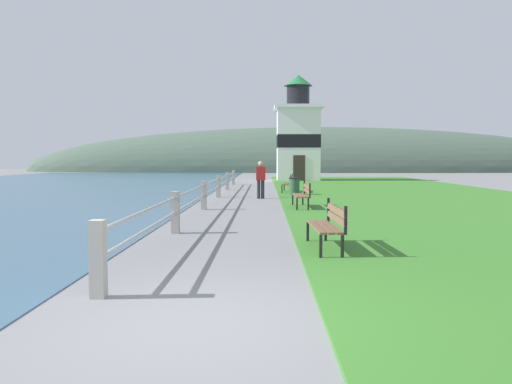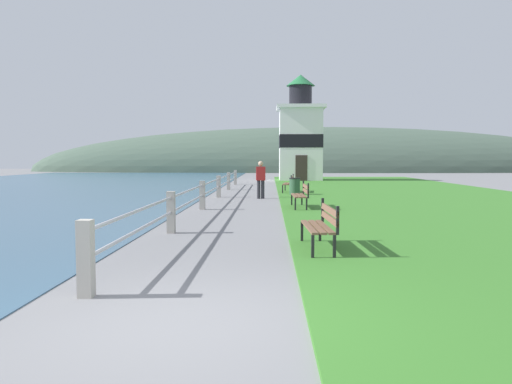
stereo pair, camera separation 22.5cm
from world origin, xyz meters
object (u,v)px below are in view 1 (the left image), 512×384
Objects in this scene: lighthouse at (298,137)px; park_bench_near at (328,223)px; park_bench_far at (289,182)px; park_bench_midway at (303,194)px; trash_bin at (294,187)px; person_strolling at (261,178)px.

park_bench_near is at bearing -92.68° from lighthouse.
park_bench_far is at bearing -95.58° from lighthouse.
park_bench_far is 0.24× the size of lighthouse.
park_bench_near is 0.96× the size of park_bench_midway.
park_bench_far reaches higher than trash_bin.
park_bench_midway is at bearing -165.31° from person_strolling.
person_strolling is at bearing -98.84° from lighthouse.
park_bench_midway is at bearing 96.23° from park_bench_far.
park_bench_near is 1.10× the size of person_strolling.
trash_bin is at bearing 101.35° from park_bench_far.
person_strolling is 1.94× the size of trash_bin.
park_bench_midway is 6.27m from trash_bin.
lighthouse reaches higher than park_bench_near.
park_bench_near is at bearing 95.42° from park_bench_far.
lighthouse reaches higher than park_bench_midway.
park_bench_near is 7.89m from park_bench_midway.
person_strolling is at bearing -72.86° from park_bench_midway.
park_bench_near is at bearing -90.79° from trash_bin.
person_strolling is 2.42m from trash_bin.
park_bench_far is 3.82m from person_strolling.
park_bench_midway is at bearing -90.69° from trash_bin.
park_bench_far is 1.22× the size of person_strolling.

